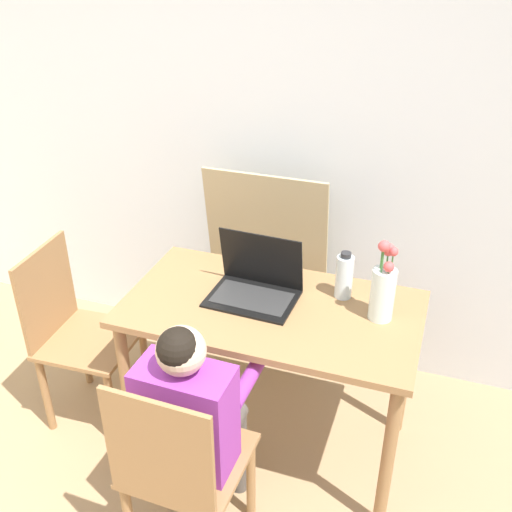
# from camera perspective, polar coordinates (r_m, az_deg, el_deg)

# --- Properties ---
(wall_back) EXTENTS (6.40, 0.05, 2.50)m
(wall_back) POSITION_cam_1_polar(r_m,az_deg,el_deg) (2.93, 1.85, 12.19)
(wall_back) COLOR silver
(wall_back) RESTS_ON ground_plane
(dining_table) EXTENTS (1.20, 0.65, 0.75)m
(dining_table) POSITION_cam_1_polar(r_m,az_deg,el_deg) (2.49, 1.46, -6.76)
(dining_table) COLOR olive
(dining_table) RESTS_ON ground_plane
(chair_occupied) EXTENTS (0.41, 0.41, 0.88)m
(chair_occupied) POSITION_cam_1_polar(r_m,az_deg,el_deg) (2.22, -7.21, -19.53)
(chair_occupied) COLOR olive
(chair_occupied) RESTS_ON ground_plane
(chair_spare) EXTENTS (0.42, 0.42, 0.88)m
(chair_spare) POSITION_cam_1_polar(r_m,az_deg,el_deg) (2.90, -16.67, -7.09)
(chair_spare) COLOR olive
(chair_spare) RESTS_ON ground_plane
(person_seated) EXTENTS (0.34, 0.43, 1.01)m
(person_seated) POSITION_cam_1_polar(r_m,az_deg,el_deg) (2.16, -6.04, -14.31)
(person_seated) COLOR purple
(person_seated) RESTS_ON ground_plane
(laptop) EXTENTS (0.37, 0.27, 0.26)m
(laptop) POSITION_cam_1_polar(r_m,az_deg,el_deg) (2.46, -0.01, -2.51)
(laptop) COLOR black
(laptop) RESTS_ON dining_table
(flower_vase) EXTENTS (0.10, 0.10, 0.35)m
(flower_vase) POSITION_cam_1_polar(r_m,az_deg,el_deg) (2.33, 12.02, -2.96)
(flower_vase) COLOR silver
(flower_vase) RESTS_ON dining_table
(water_bottle) EXTENTS (0.07, 0.07, 0.21)m
(water_bottle) POSITION_cam_1_polar(r_m,az_deg,el_deg) (2.46, 8.40, -1.91)
(water_bottle) COLOR silver
(water_bottle) RESTS_ON dining_table
(cardboard_panel) EXTENTS (0.62, 0.17, 1.09)m
(cardboard_panel) POSITION_cam_1_polar(r_m,az_deg,el_deg) (3.09, 1.10, -1.17)
(cardboard_panel) COLOR tan
(cardboard_panel) RESTS_ON ground_plane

